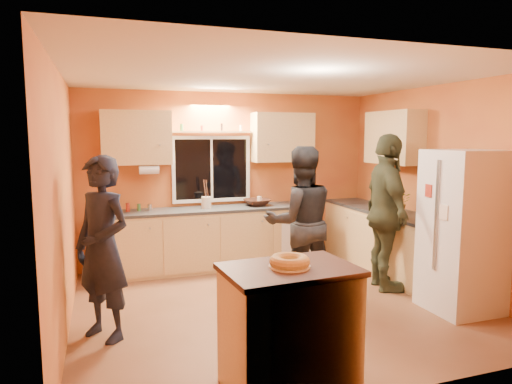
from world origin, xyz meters
name	(u,v)px	position (x,y,z in m)	size (l,w,h in m)	color
ground	(277,304)	(0.00, 0.00, 0.00)	(4.50, 4.50, 0.00)	brown
room_shell	(275,163)	(0.12, 0.41, 1.62)	(4.54, 4.04, 2.61)	orange
back_counter	(237,236)	(0.01, 1.70, 0.45)	(4.23, 0.62, 0.90)	tan
right_counter	(395,244)	(1.95, 0.50, 0.45)	(0.62, 1.84, 0.90)	tan
refrigerator	(463,231)	(1.89, -0.80, 0.90)	(0.72, 0.70, 1.80)	silver
island	(289,327)	(-0.56, -1.66, 0.49)	(1.04, 0.75, 0.97)	tan
bundt_pastry	(290,261)	(-0.56, -1.66, 1.01)	(0.31, 0.31, 0.09)	tan
person_left	(103,248)	(-1.90, -0.27, 0.89)	(0.65, 0.42, 1.77)	black
person_center	(300,222)	(0.36, 0.19, 0.91)	(0.89, 0.69, 1.83)	black
person_right	(387,213)	(1.50, 0.07, 0.99)	(1.16, 0.48, 1.98)	#353A25
mixing_bowl	(257,202)	(0.34, 1.72, 0.95)	(0.39, 0.39, 0.10)	#321810
utensil_crock	(206,203)	(-0.45, 1.70, 0.99)	(0.14, 0.14, 0.17)	beige
potted_plant	(401,203)	(2.02, 0.49, 1.03)	(0.24, 0.21, 0.27)	gray
red_box	(383,208)	(1.88, 0.71, 0.94)	(0.16, 0.12, 0.07)	maroon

